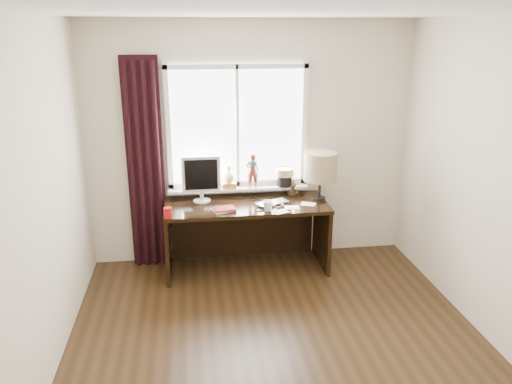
{
  "coord_description": "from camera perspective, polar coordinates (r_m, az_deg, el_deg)",
  "views": [
    {
      "loc": [
        -0.67,
        -3.25,
        2.49
      ],
      "look_at": [
        -0.05,
        1.25,
        1.0
      ],
      "focal_mm": 35.0,
      "sensor_mm": 36.0,
      "label": 1
    }
  ],
  "objects": [
    {
      "name": "monitor",
      "position": [
        5.23,
        -6.29,
        1.8
      ],
      "size": [
        0.4,
        0.18,
        0.49
      ],
      "color": "beige",
      "rests_on": "desk"
    },
    {
      "name": "curtain",
      "position": [
        5.36,
        -12.53,
        2.84
      ],
      "size": [
        0.38,
        0.09,
        2.25
      ],
      "color": "black",
      "rests_on": "floor"
    },
    {
      "name": "laptop",
      "position": [
        5.2,
        1.9,
        -1.26
      ],
      "size": [
        0.4,
        0.33,
        0.03
      ],
      "primitive_type": "imported",
      "rotation": [
        0.0,
        0.0,
        0.4
      ],
      "color": "silver",
      "rests_on": "desk"
    },
    {
      "name": "loose_papers",
      "position": [
        5.11,
        4.34,
        -1.8
      ],
      "size": [
        0.51,
        0.35,
        0.0
      ],
      "color": "white",
      "rests_on": "desk"
    },
    {
      "name": "brush_holder",
      "position": [
        5.49,
        4.11,
        0.31
      ],
      "size": [
        0.09,
        0.09,
        0.25
      ],
      "color": "black",
      "rests_on": "desk"
    },
    {
      "name": "ceiling",
      "position": [
        3.32,
        4.06,
        19.97
      ],
      "size": [
        3.5,
        4.0,
        0.0
      ],
      "primitive_type": "cube",
      "color": "white",
      "rests_on": "wall_back"
    },
    {
      "name": "mug",
      "position": [
        5.0,
        1.38,
        -1.57
      ],
      "size": [
        0.14,
        0.13,
        0.11
      ],
      "primitive_type": "imported",
      "rotation": [
        0.0,
        0.0,
        0.3
      ],
      "color": "white",
      "rests_on": "desk"
    },
    {
      "name": "icon_frame",
      "position": [
        5.54,
        4.35,
        0.48
      ],
      "size": [
        0.1,
        0.03,
        0.13
      ],
      "color": "gold",
      "rests_on": "desk"
    },
    {
      "name": "wall_left",
      "position": [
        3.63,
        -24.66,
        -2.76
      ],
      "size": [
        0.0,
        4.0,
        2.6
      ],
      "primitive_type": "cube",
      "rotation": [
        1.57,
        0.0,
        1.57
      ],
      "color": "beige",
      "rests_on": "ground"
    },
    {
      "name": "desk_cables",
      "position": [
        5.17,
        0.78,
        -1.48
      ],
      "size": [
        0.31,
        0.47,
        0.01
      ],
      "color": "black",
      "rests_on": "desk"
    },
    {
      "name": "notebook_stack",
      "position": [
        5.02,
        -3.7,
        -1.99
      ],
      "size": [
        0.26,
        0.23,
        0.03
      ],
      "color": "beige",
      "rests_on": "desk"
    },
    {
      "name": "red_cup",
      "position": [
        4.89,
        -10.05,
        -2.34
      ],
      "size": [
        0.08,
        0.08,
        0.1
      ],
      "primitive_type": "cylinder",
      "color": "#9E100D",
      "rests_on": "desk"
    },
    {
      "name": "desk",
      "position": [
        5.39,
        -1.22,
        -3.44
      ],
      "size": [
        1.7,
        0.7,
        0.75
      ],
      "color": "black",
      "rests_on": "floor"
    },
    {
      "name": "wall_back",
      "position": [
        5.43,
        -0.57,
        5.49
      ],
      "size": [
        3.5,
        0.0,
        2.6
      ],
      "primitive_type": "cube",
      "rotation": [
        1.57,
        0.0,
        0.0
      ],
      "color": "beige",
      "rests_on": "ground"
    },
    {
      "name": "floor",
      "position": [
        4.15,
        3.22,
        -18.73
      ],
      "size": [
        3.5,
        4.0,
        0.0
      ],
      "primitive_type": "cube",
      "color": "#352312",
      "rests_on": "ground"
    },
    {
      "name": "window",
      "position": [
        5.36,
        -1.86,
        5.42
      ],
      "size": [
        1.52,
        0.23,
        1.4
      ],
      "color": "white",
      "rests_on": "ground"
    },
    {
      "name": "table_lamp",
      "position": [
        5.27,
        7.37,
        2.84
      ],
      "size": [
        0.35,
        0.35,
        0.52
      ],
      "color": "black",
      "rests_on": "desk"
    }
  ]
}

